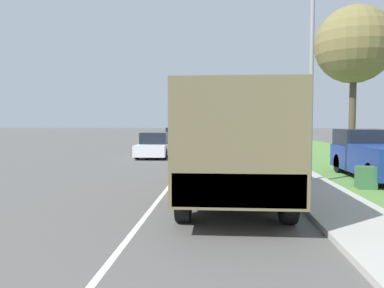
{
  "coord_description": "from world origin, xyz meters",
  "views": [
    {
      "loc": [
        1.63,
        -0.06,
        2.1
      ],
      "look_at": [
        0.79,
        11.47,
        1.42
      ],
      "focal_mm": 35.0,
      "sensor_mm": 36.0,
      "label": 1
    }
  ],
  "objects_px": {
    "car_nearest_ahead": "(155,146)",
    "lamp_post": "(307,35)",
    "car_third_ahead": "(189,133)",
    "car_fourth_ahead": "(198,131)",
    "pickup_truck": "(375,155)",
    "car_second_ahead": "(177,138)",
    "car_farthest_ahead": "(200,129)",
    "military_truck": "(232,139)"
  },
  "relations": [
    {
      "from": "car_nearest_ahead",
      "to": "lamp_post",
      "type": "xyz_separation_m",
      "value": [
        6.76,
        -8.94,
        4.36
      ]
    },
    {
      "from": "car_nearest_ahead",
      "to": "car_third_ahead",
      "type": "distance_m",
      "value": 23.71
    },
    {
      "from": "car_fourth_ahead",
      "to": "pickup_truck",
      "type": "xyz_separation_m",
      "value": [
        9.12,
        -45.66,
        0.17
      ]
    },
    {
      "from": "car_second_ahead",
      "to": "lamp_post",
      "type": "height_order",
      "value": "lamp_post"
    },
    {
      "from": "car_nearest_ahead",
      "to": "lamp_post",
      "type": "relative_size",
      "value": 0.5
    },
    {
      "from": "car_third_ahead",
      "to": "car_second_ahead",
      "type": "bearing_deg",
      "value": -89.58
    },
    {
      "from": "car_farthest_ahead",
      "to": "lamp_post",
      "type": "distance_m",
      "value": 61.0
    },
    {
      "from": "car_third_ahead",
      "to": "lamp_post",
      "type": "relative_size",
      "value": 0.52
    },
    {
      "from": "lamp_post",
      "to": "car_farthest_ahead",
      "type": "bearing_deg",
      "value": 96.29
    },
    {
      "from": "car_third_ahead",
      "to": "lamp_post",
      "type": "distance_m",
      "value": 33.59
    },
    {
      "from": "car_nearest_ahead",
      "to": "car_fourth_ahead",
      "type": "xyz_separation_m",
      "value": [
        0.48,
        37.94,
        0.03
      ]
    },
    {
      "from": "car_second_ahead",
      "to": "lamp_post",
      "type": "distance_m",
      "value": 19.61
    },
    {
      "from": "car_third_ahead",
      "to": "car_fourth_ahead",
      "type": "bearing_deg",
      "value": 88.65
    },
    {
      "from": "military_truck",
      "to": "car_second_ahead",
      "type": "xyz_separation_m",
      "value": [
        -3.91,
        21.07,
        -0.91
      ]
    },
    {
      "from": "car_fourth_ahead",
      "to": "car_farthest_ahead",
      "type": "height_order",
      "value": "car_fourth_ahead"
    },
    {
      "from": "car_nearest_ahead",
      "to": "pickup_truck",
      "type": "height_order",
      "value": "pickup_truck"
    },
    {
      "from": "military_truck",
      "to": "car_second_ahead",
      "type": "height_order",
      "value": "military_truck"
    },
    {
      "from": "car_nearest_ahead",
      "to": "car_fourth_ahead",
      "type": "height_order",
      "value": "car_fourth_ahead"
    },
    {
      "from": "car_nearest_ahead",
      "to": "car_second_ahead",
      "type": "bearing_deg",
      "value": 88.42
    },
    {
      "from": "car_second_ahead",
      "to": "car_fourth_ahead",
      "type": "relative_size",
      "value": 1.08
    },
    {
      "from": "car_second_ahead",
      "to": "car_third_ahead",
      "type": "relative_size",
      "value": 1.02
    },
    {
      "from": "car_fourth_ahead",
      "to": "car_second_ahead",
      "type": "bearing_deg",
      "value": -90.45
    },
    {
      "from": "car_nearest_ahead",
      "to": "car_second_ahead",
      "type": "height_order",
      "value": "car_second_ahead"
    },
    {
      "from": "car_farthest_ahead",
      "to": "pickup_truck",
      "type": "xyz_separation_m",
      "value": [
        9.49,
        -59.27,
        0.21
      ]
    },
    {
      "from": "car_second_ahead",
      "to": "car_farthest_ahead",
      "type": "xyz_separation_m",
      "value": [
        -0.15,
        42.5,
        -0.07
      ]
    },
    {
      "from": "car_second_ahead",
      "to": "car_fourth_ahead",
      "type": "height_order",
      "value": "car_second_ahead"
    },
    {
      "from": "military_truck",
      "to": "pickup_truck",
      "type": "bearing_deg",
      "value": 38.36
    },
    {
      "from": "car_nearest_ahead",
      "to": "car_farthest_ahead",
      "type": "height_order",
      "value": "car_nearest_ahead"
    },
    {
      "from": "car_second_ahead",
      "to": "car_farthest_ahead",
      "type": "relative_size",
      "value": 0.97
    },
    {
      "from": "car_fourth_ahead",
      "to": "military_truck",
      "type": "bearing_deg",
      "value": -85.78
    },
    {
      "from": "pickup_truck",
      "to": "car_second_ahead",
      "type": "bearing_deg",
      "value": 119.12
    },
    {
      "from": "car_nearest_ahead",
      "to": "car_third_ahead",
      "type": "xyz_separation_m",
      "value": [
        0.14,
        23.71,
        0.02
      ]
    },
    {
      "from": "car_second_ahead",
      "to": "car_nearest_ahead",
      "type": "bearing_deg",
      "value": -91.58
    },
    {
      "from": "car_second_ahead",
      "to": "car_fourth_ahead",
      "type": "distance_m",
      "value": 28.89
    },
    {
      "from": "car_third_ahead",
      "to": "car_fourth_ahead",
      "type": "distance_m",
      "value": 14.23
    },
    {
      "from": "car_second_ahead",
      "to": "car_fourth_ahead",
      "type": "xyz_separation_m",
      "value": [
        0.23,
        28.89,
        -0.03
      ]
    },
    {
      "from": "military_truck",
      "to": "car_third_ahead",
      "type": "distance_m",
      "value": 35.97
    },
    {
      "from": "car_second_ahead",
      "to": "car_farthest_ahead",
      "type": "bearing_deg",
      "value": 90.2
    },
    {
      "from": "car_nearest_ahead",
      "to": "car_second_ahead",
      "type": "xyz_separation_m",
      "value": [
        0.25,
        9.05,
        0.06
      ]
    },
    {
      "from": "car_third_ahead",
      "to": "military_truck",
      "type": "bearing_deg",
      "value": -83.59
    },
    {
      "from": "car_nearest_ahead",
      "to": "lamp_post",
      "type": "bearing_deg",
      "value": -52.89
    },
    {
      "from": "car_fourth_ahead",
      "to": "lamp_post",
      "type": "xyz_separation_m",
      "value": [
        6.29,
        -46.88,
        4.33
      ]
    }
  ]
}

